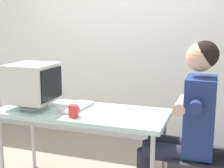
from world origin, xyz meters
The scene contains 7 objects.
wall_back centered at (0.30, 1.40, 1.50)m, with size 8.00×0.10×3.00m, color silver.
desk centered at (0.00, 0.00, 0.69)m, with size 1.46×0.62×0.74m.
crt_monitor centered at (-0.45, -0.04, 0.96)m, with size 0.38×0.40×0.39m.
keyboard centered at (-0.07, 0.04, 0.76)m, with size 0.18×0.41×0.03m.
office_chair centered at (1.06, 0.02, 0.50)m, with size 0.45×0.45×0.89m.
person_seated centered at (0.87, 0.02, 0.75)m, with size 0.70×0.55×1.36m.
desk_mug centered at (0.01, -0.19, 0.79)m, with size 0.08×0.09×0.10m.
Camera 1 is at (1.09, -2.38, 1.49)m, focal length 50.64 mm.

